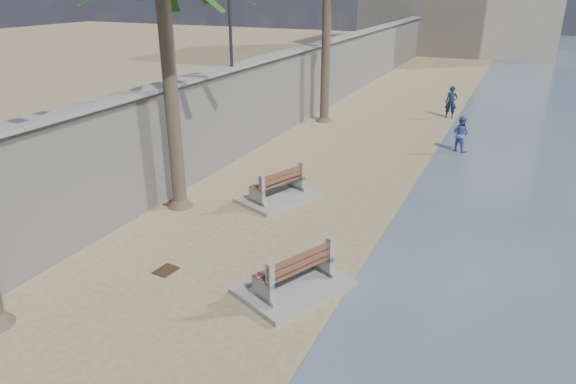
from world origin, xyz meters
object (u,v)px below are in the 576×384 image
(bench_near, at_px, (294,273))
(bench_far, at_px, (278,187))
(person_b, at_px, (461,132))
(person_a, at_px, (451,100))

(bench_near, height_order, bench_far, bench_near)
(bench_far, xyz_separation_m, person_b, (4.61, 7.77, 0.38))
(bench_far, height_order, person_a, person_a)
(bench_near, distance_m, bench_far, 5.31)
(bench_far, relative_size, person_b, 1.72)
(person_a, height_order, person_b, person_a)
(bench_near, xyz_separation_m, person_a, (0.76, 18.09, 0.50))
(bench_near, bearing_deg, bench_far, 119.82)
(bench_far, xyz_separation_m, person_a, (3.40, 13.49, 0.50))
(person_a, bearing_deg, person_b, -82.37)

